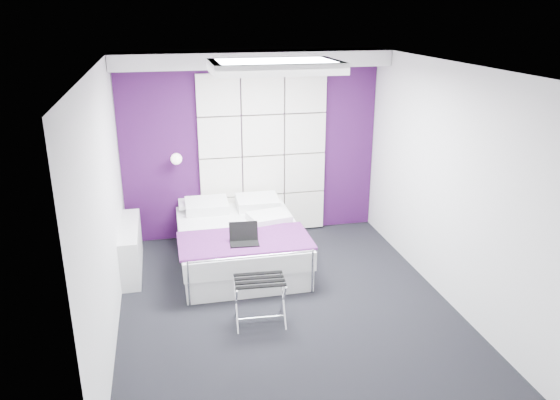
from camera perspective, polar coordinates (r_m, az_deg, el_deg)
The scene contains 15 objects.
floor at distance 6.14m, azimuth 0.72°, elevation -11.12°, with size 4.40×4.40×0.00m, color black.
ceiling at distance 5.31m, azimuth 0.84°, elevation 13.79°, with size 4.40×4.40×0.00m, color white.
wall_back at distance 7.66m, azimuth -2.98°, elevation 5.68°, with size 3.60×3.60×0.00m, color white.
wall_left at distance 5.49m, azimuth -17.84°, elevation -0.92°, with size 4.40×4.40×0.00m, color white.
wall_right at distance 6.23m, azimuth 17.11°, elevation 1.56°, with size 4.40×4.40×0.00m, color white.
accent_wall at distance 7.66m, azimuth -2.97°, elevation 5.66°, with size 3.58×0.02×2.58m, color #380F41.
soffit at distance 7.22m, azimuth -2.81°, elevation 14.49°, with size 3.58×0.50×0.20m, color silver.
headboard at distance 7.66m, azimuth -1.78°, elevation 4.69°, with size 1.80×0.08×2.30m, color white, non-canonical shape.
skylight at distance 5.90m, azimuth -0.53°, elevation 13.88°, with size 1.36×0.86×0.12m, color white, non-canonical shape.
wall_lamp at distance 7.45m, azimuth -10.79°, elevation 4.32°, with size 0.15×0.15×0.15m, color white.
radiator at distance 7.05m, azimuth -15.29°, elevation -4.87°, with size 0.22×1.20×0.60m, color silver.
bed at distance 7.01m, azimuth -4.25°, elevation -4.55°, with size 1.56×1.88×0.67m.
nightstand at distance 7.61m, azimuth -8.77°, elevation -0.29°, with size 0.47×0.37×0.05m, color silver.
luggage_rack at distance 5.75m, azimuth -2.12°, elevation -10.49°, with size 0.51×0.38×0.50m.
laptop at distance 6.39m, azimuth -3.82°, elevation -3.97°, with size 0.34×0.24×0.24m.
Camera 1 is at (-1.21, -5.14, 3.13)m, focal length 35.00 mm.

